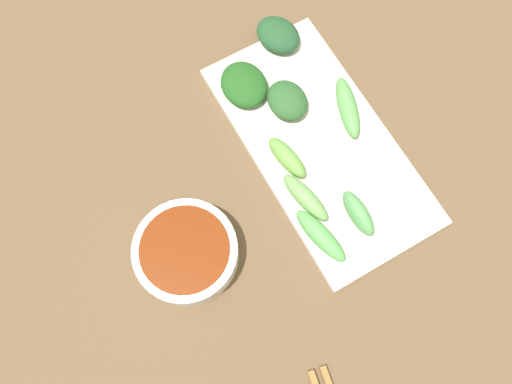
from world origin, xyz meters
name	(u,v)px	position (x,y,z in m)	size (l,w,h in m)	color
tabletop	(287,179)	(0.00, 0.00, 0.01)	(2.10, 2.10, 0.02)	brown
sauce_bowl	(186,252)	(-0.17, -0.03, 0.04)	(0.13, 0.13, 0.04)	silver
serving_plate	(320,144)	(0.06, 0.02, 0.03)	(0.18, 0.36, 0.01)	silver
broccoli_stalk_0	(302,199)	(0.00, -0.04, 0.04)	(0.02, 0.08, 0.02)	#72A55B
broccoli_stalk_1	(348,107)	(0.12, 0.04, 0.04)	(0.03, 0.09, 0.02)	#5FA253
broccoli_leafy_2	(244,85)	(0.01, 0.14, 0.05)	(0.06, 0.07, 0.03)	#22591E
broccoli_leafy_3	(287,100)	(0.05, 0.09, 0.05)	(0.05, 0.06, 0.03)	#2E5C2D
broccoli_stalk_4	(320,236)	(-0.01, -0.09, 0.04)	(0.02, 0.09, 0.03)	#5EB458
broccoli_stalk_5	(287,157)	(0.01, 0.02, 0.05)	(0.02, 0.07, 0.03)	#6EA748
broccoli_stalk_6	(358,213)	(0.05, -0.09, 0.05)	(0.02, 0.07, 0.03)	#5B9E59
broccoli_leafy_7	(278,35)	(0.09, 0.19, 0.05)	(0.05, 0.07, 0.03)	#23502C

